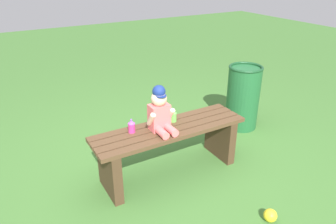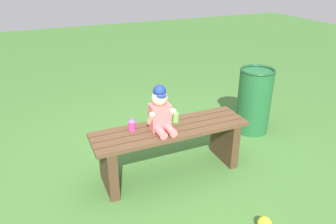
# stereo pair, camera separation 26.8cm
# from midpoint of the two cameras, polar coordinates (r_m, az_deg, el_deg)

# --- Properties ---
(ground_plane) EXTENTS (16.00, 16.00, 0.00)m
(ground_plane) POSITION_cam_midpoint_polar(r_m,az_deg,el_deg) (3.07, -2.24, -10.72)
(ground_plane) COLOR #3D6B2D
(park_bench) EXTENTS (1.40, 0.39, 0.48)m
(park_bench) POSITION_cam_midpoint_polar(r_m,az_deg,el_deg) (2.90, -2.35, -5.68)
(park_bench) COLOR #513823
(park_bench) RESTS_ON ground_plane
(child_figure) EXTENTS (0.23, 0.27, 0.40)m
(child_figure) POSITION_cam_midpoint_polar(r_m,az_deg,el_deg) (2.70, -4.25, 0.07)
(child_figure) COLOR #E56666
(child_figure) RESTS_ON park_bench
(sippy_cup_left) EXTENTS (0.06, 0.06, 0.12)m
(sippy_cup_left) POSITION_cam_midpoint_polar(r_m,az_deg,el_deg) (2.74, -9.33, -2.57)
(sippy_cup_left) COLOR #E5337F
(sippy_cup_left) RESTS_ON park_bench
(sippy_cup_right) EXTENTS (0.06, 0.06, 0.12)m
(sippy_cup_right) POSITION_cam_midpoint_polar(r_m,az_deg,el_deg) (2.89, -1.70, -0.69)
(sippy_cup_right) COLOR #66CC4C
(sippy_cup_right) RESTS_ON park_bench
(toy_ball) EXTENTS (0.10, 0.10, 0.10)m
(toy_ball) POSITION_cam_midpoint_polar(r_m,az_deg,el_deg) (2.63, 14.97, -17.55)
(toy_ball) COLOR yellow
(toy_ball) RESTS_ON ground_plane
(trash_bin) EXTENTS (0.39, 0.39, 0.75)m
(trash_bin) POSITION_cam_midpoint_polar(r_m,az_deg,el_deg) (3.78, 11.30, 2.62)
(trash_bin) COLOR #1E592D
(trash_bin) RESTS_ON ground_plane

